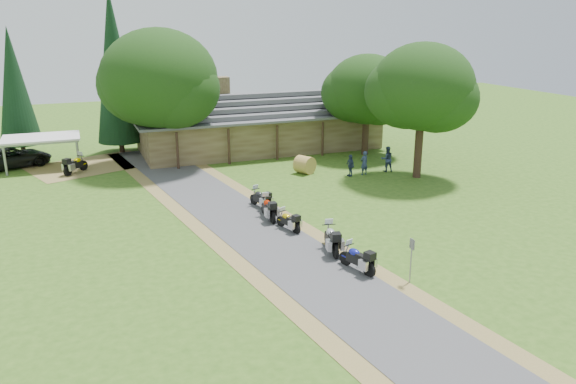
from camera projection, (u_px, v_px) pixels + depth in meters
name	position (u px, v px, depth m)	size (l,w,h in m)	color
ground	(303.00, 265.00, 25.86)	(120.00, 120.00, 0.00)	#305718
driveway	(264.00, 237.00, 29.24)	(46.00, 46.00, 0.00)	#424244
lodge	(259.00, 121.00, 48.58)	(21.40, 9.40, 4.90)	brown
carport	(43.00, 152.00, 42.58)	(5.51, 3.67, 2.39)	silver
car_dark_suv	(12.00, 153.00, 42.69)	(5.97, 2.54, 2.28)	black
motorcycle_row_a	(357.00, 257.00, 25.11)	(1.93, 0.63, 1.32)	#171D98
motorcycle_row_b	(332.00, 238.00, 27.19)	(2.13, 0.69, 1.45)	#AFB3B7
motorcycle_row_c	(288.00, 220.00, 30.00)	(1.71, 0.56, 1.17)	#C9AB0A
motorcycle_row_d	(268.00, 207.00, 31.67)	(2.04, 0.66, 1.39)	#B91F02
motorcycle_row_e	(260.00, 198.00, 33.57)	(1.88, 0.61, 1.28)	black
motorcycle_carport_a	(75.00, 164.00, 41.11)	(2.13, 0.70, 1.46)	#E5D300
person_a	(364.00, 161.00, 40.62)	(0.59, 0.42, 2.07)	navy
person_b	(387.00, 157.00, 41.54)	(0.63, 0.45, 2.21)	navy
person_c	(350.00, 164.00, 40.31)	(0.53, 0.38, 1.86)	navy
hay_bale	(305.00, 165.00, 41.10)	(1.29, 1.29, 1.19)	olive
sign_post	(411.00, 261.00, 23.84)	(0.37, 0.06, 2.05)	gray
oak_lodge_left	(160.00, 96.00, 41.97)	(8.68, 8.68, 10.73)	#15340F
oak_lodge_right	(367.00, 102.00, 45.78)	(6.65, 6.65, 8.75)	#15340F
oak_driveway	(422.00, 105.00, 38.74)	(7.06, 7.06, 10.41)	#15340F
cedar_near	(115.00, 72.00, 45.82)	(3.70, 3.70, 13.41)	black
cedar_far	(15.00, 92.00, 45.76)	(3.32, 3.32, 10.40)	black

